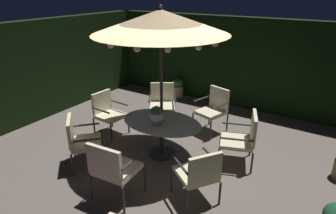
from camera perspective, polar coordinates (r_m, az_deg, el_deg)
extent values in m
cube|color=#61564E|center=(5.80, -1.24, -9.68)|extent=(7.53, 7.10, 0.02)
cube|color=black|center=(8.18, 12.20, 8.63)|extent=(7.53, 0.30, 2.37)
cube|color=black|center=(7.79, -24.18, 6.46)|extent=(0.30, 7.10, 2.37)
cylinder|color=#2B2B33|center=(5.88, -1.19, -8.93)|extent=(0.53, 0.53, 0.03)
cylinder|color=#2B2B33|center=(5.71, -1.22, -6.13)|extent=(0.09, 0.09, 0.68)
ellipsoid|color=#9EA7AF|center=(5.55, -1.25, -2.90)|extent=(1.60, 1.12, 0.03)
cylinder|color=#2F2F33|center=(5.34, -1.30, 2.32)|extent=(0.06, 0.06, 2.47)
cone|color=tan|center=(5.04, -1.43, 16.29)|extent=(2.34, 2.34, 0.40)
sphere|color=#2F2F33|center=(5.02, -1.46, 19.00)|extent=(0.07, 0.07, 0.07)
sphere|color=#F9DB8C|center=(4.57, 9.16, 12.13)|extent=(0.10, 0.10, 0.10)
sphere|color=#F9DB8C|center=(5.07, 10.30, 13.08)|extent=(0.10, 0.10, 0.10)
sphere|color=#F9DB8C|center=(5.43, 9.18, 13.76)|extent=(0.10, 0.10, 0.10)
sphere|color=#F9DB8C|center=(5.78, 6.43, 14.42)|extent=(0.10, 0.10, 0.10)
sphere|color=#F9DB8C|center=(6.01, 2.35, 14.85)|extent=(0.10, 0.10, 0.10)
sphere|color=#F9DB8C|center=(6.07, -2.60, 14.91)|extent=(0.10, 0.10, 0.10)
sphere|color=#F9DB8C|center=(5.97, -6.13, 14.69)|extent=(0.10, 0.10, 0.10)
sphere|color=#F9DB8C|center=(5.68, -10.29, 14.06)|extent=(0.10, 0.10, 0.10)
sphere|color=#F9DB8C|center=(5.36, -12.34, 13.42)|extent=(0.10, 0.10, 0.10)
sphere|color=#F9DB8C|center=(4.91, -13.09, 12.56)|extent=(0.10, 0.10, 0.10)
sphere|color=#F9DB8C|center=(4.47, -11.17, 11.76)|extent=(0.10, 0.10, 0.10)
sphere|color=#F9DB8C|center=(4.15, -6.10, 11.26)|extent=(0.10, 0.10, 0.10)
sphere|color=#F9DB8C|center=(4.09, -0.04, 11.20)|extent=(0.10, 0.10, 0.10)
sphere|color=#F9DB8C|center=(4.27, 5.99, 11.57)|extent=(0.10, 0.10, 0.10)
cylinder|color=beige|center=(5.38, -2.23, -2.92)|extent=(0.11, 0.11, 0.12)
cylinder|color=beige|center=(5.33, -2.25, -1.73)|extent=(0.24, 0.24, 0.13)
ellipsoid|color=#2B6539|center=(5.28, -2.27, -0.61)|extent=(0.22, 0.22, 0.13)
sphere|color=red|center=(5.26, -2.28, -0.12)|extent=(0.08, 0.08, 0.08)
cylinder|color=#2A292E|center=(5.39, 9.78, -10.08)|extent=(0.04, 0.04, 0.41)
cylinder|color=#2A292E|center=(5.92, 10.15, -6.90)|extent=(0.04, 0.04, 0.41)
cylinder|color=#2A292E|center=(5.41, 16.02, -10.56)|extent=(0.04, 0.04, 0.41)
cylinder|color=#2A292E|center=(5.94, 15.78, -7.35)|extent=(0.04, 0.04, 0.41)
cube|color=beige|center=(5.54, 13.15, -6.51)|extent=(0.74, 0.76, 0.07)
cube|color=beige|center=(5.42, 16.37, -3.98)|extent=(0.26, 0.57, 0.52)
cylinder|color=#2A292E|center=(5.17, 13.33, -6.19)|extent=(0.53, 0.22, 0.04)
cylinder|color=#2A292E|center=(5.72, 13.35, -3.27)|extent=(0.53, 0.22, 0.04)
cylinder|color=#313030|center=(6.30, 8.28, -4.63)|extent=(0.04, 0.04, 0.46)
cylinder|color=#313030|center=(6.62, 4.85, -3.07)|extent=(0.04, 0.04, 0.46)
cylinder|color=#313030|center=(6.70, 11.44, -3.15)|extent=(0.04, 0.04, 0.46)
cylinder|color=#313030|center=(7.00, 8.06, -1.76)|extent=(0.04, 0.04, 0.46)
cube|color=beige|center=(6.54, 8.29, -1.04)|extent=(0.65, 0.67, 0.07)
cube|color=beige|center=(6.63, 9.95, 1.76)|extent=(0.50, 0.20, 0.48)
cylinder|color=#313030|center=(6.29, 10.22, 0.35)|extent=(0.19, 0.52, 0.04)
cylinder|color=#313030|center=(6.61, 6.69, 1.66)|extent=(0.19, 0.52, 0.04)
cylinder|color=#2D2F2F|center=(6.77, 1.38, -2.64)|extent=(0.04, 0.04, 0.41)
cylinder|color=#2D2F2F|center=(6.77, -3.63, -2.66)|extent=(0.04, 0.04, 0.41)
cylinder|color=#2D2F2F|center=(7.31, 1.23, -0.65)|extent=(0.04, 0.04, 0.41)
cylinder|color=#2D2F2F|center=(7.32, -3.41, -0.67)|extent=(0.04, 0.04, 0.41)
cube|color=beige|center=(6.94, -1.12, 0.18)|extent=(0.80, 0.80, 0.07)
cube|color=beige|center=(7.11, -1.12, 3.02)|extent=(0.51, 0.36, 0.46)
cylinder|color=#2D2F2F|center=(6.86, 1.33, 1.88)|extent=(0.34, 0.50, 0.04)
cylinder|color=#2D2F2F|center=(6.87, -3.61, 1.86)|extent=(0.34, 0.50, 0.04)
cylinder|color=#2F3135|center=(6.62, -7.68, -3.42)|extent=(0.04, 0.04, 0.41)
cylinder|color=#2F3135|center=(6.29, -11.01, -5.11)|extent=(0.04, 0.04, 0.41)
cylinder|color=#2F3135|center=(6.97, -10.89, -2.25)|extent=(0.04, 0.04, 0.41)
cylinder|color=#2F3135|center=(6.66, -14.20, -3.78)|extent=(0.04, 0.04, 0.41)
cube|color=beige|center=(6.53, -11.10, -1.70)|extent=(0.56, 0.55, 0.07)
cube|color=beige|center=(6.60, -12.81, 0.99)|extent=(0.09, 0.51, 0.47)
cylinder|color=#2F3135|center=(6.61, -9.58, 0.83)|extent=(0.52, 0.07, 0.04)
cylinder|color=#2F3135|center=(6.28, -13.01, -0.63)|extent=(0.52, 0.07, 0.04)
cylinder|color=#292B32|center=(5.94, -12.77, -7.09)|extent=(0.04, 0.04, 0.41)
cylinder|color=#292B32|center=(5.41, -12.49, -10.22)|extent=(0.04, 0.04, 0.41)
cylinder|color=#292B32|center=(5.96, -17.88, -7.54)|extent=(0.04, 0.04, 0.41)
cylinder|color=#292B32|center=(5.44, -18.14, -10.71)|extent=(0.04, 0.04, 0.41)
cube|color=beige|center=(5.56, -15.57, -6.73)|extent=(0.79, 0.79, 0.07)
cube|color=beige|center=(5.46, -18.51, -4.47)|extent=(0.47, 0.44, 0.47)
cylinder|color=#292B32|center=(5.74, -15.79, -3.38)|extent=(0.37, 0.40, 0.04)
cylinder|color=#292B32|center=(5.19, -15.83, -6.26)|extent=(0.37, 0.40, 0.04)
cylinder|color=#31292D|center=(5.14, -10.49, -11.64)|extent=(0.04, 0.04, 0.46)
cylinder|color=#31292D|center=(4.83, -4.50, -13.75)|extent=(0.04, 0.04, 0.46)
cylinder|color=#31292D|center=(4.79, -14.88, -14.93)|extent=(0.04, 0.04, 0.46)
cylinder|color=#31292D|center=(4.46, -8.66, -17.56)|extent=(0.04, 0.04, 0.46)
cube|color=beige|center=(4.64, -9.87, -11.78)|extent=(0.65, 0.62, 0.07)
cube|color=beige|center=(4.31, -12.38, -10.52)|extent=(0.59, 0.11, 0.48)
cylinder|color=#31292D|center=(4.68, -13.13, -8.12)|extent=(0.08, 0.56, 0.04)
cylinder|color=#31292D|center=(4.34, -6.77, -10.24)|extent=(0.08, 0.56, 0.04)
cylinder|color=#292B35|center=(4.83, 0.69, -14.06)|extent=(0.04, 0.04, 0.41)
cylinder|color=#292B35|center=(5.03, 6.52, -12.56)|extent=(0.04, 0.04, 0.41)
cylinder|color=#292B35|center=(4.42, 3.80, -18.17)|extent=(0.04, 0.04, 0.41)
cylinder|color=#292B35|center=(4.64, 10.07, -16.27)|extent=(0.04, 0.04, 0.41)
cube|color=beige|center=(4.57, 5.37, -12.82)|extent=(0.77, 0.76, 0.07)
cube|color=beige|center=(4.23, 7.27, -11.93)|extent=(0.35, 0.46, 0.45)
cylinder|color=#292B35|center=(4.34, 2.25, -11.05)|extent=(0.47, 0.35, 0.04)
cylinder|color=#292B35|center=(4.56, 8.54, -9.49)|extent=(0.47, 0.35, 0.04)
sphere|color=#D52042|center=(4.41, 29.17, -17.16)|extent=(0.09, 0.09, 0.09)
sphere|color=#D1353E|center=(4.30, 29.52, -17.48)|extent=(0.10, 0.10, 0.10)
cylinder|color=tan|center=(8.75, 1.89, 3.10)|extent=(0.36, 0.36, 0.34)
ellipsoid|color=#347233|center=(8.67, 1.92, 4.75)|extent=(0.34, 0.34, 0.24)
sphere|color=#B82D8D|center=(8.61, 2.37, 4.83)|extent=(0.07, 0.07, 0.07)
sphere|color=#AB4781|center=(8.73, 1.86, 5.35)|extent=(0.11, 0.11, 0.11)
sphere|color=#B84683|center=(8.63, 1.38, 5.05)|extent=(0.09, 0.09, 0.09)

